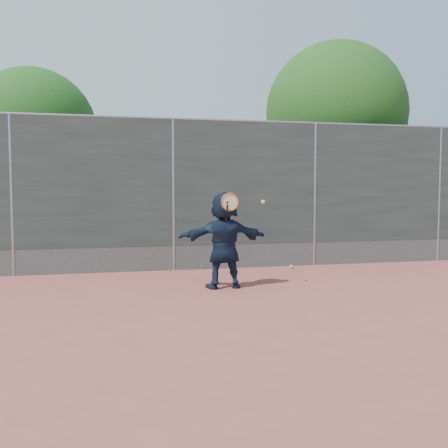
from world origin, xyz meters
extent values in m
plane|color=#9E4C42|center=(0.00, 0.00, 0.00)|extent=(80.00, 80.00, 0.00)
imported|color=#121F34|center=(0.58, 1.54, 0.79)|extent=(1.47, 0.48, 1.58)
sphere|color=#C0E031|center=(2.38, 3.21, 0.03)|extent=(0.07, 0.07, 0.07)
cube|color=#38423D|center=(0.00, 3.50, 1.75)|extent=(20.00, 0.04, 2.50)
cube|color=slate|center=(0.00, 3.50, 0.25)|extent=(20.00, 0.03, 0.50)
cylinder|color=gray|center=(0.00, 3.50, 3.00)|extent=(20.00, 0.05, 0.05)
cylinder|color=gray|center=(-3.00, 3.50, 1.50)|extent=(0.06, 0.06, 3.00)
cylinder|color=gray|center=(0.00, 3.50, 1.50)|extent=(0.06, 0.06, 3.00)
cylinder|color=gray|center=(3.00, 3.50, 1.50)|extent=(0.06, 0.06, 3.00)
cylinder|color=gray|center=(6.00, 3.50, 1.50)|extent=(0.06, 0.06, 3.00)
torus|color=#C75A12|center=(0.63, 1.34, 1.41)|extent=(0.29, 0.05, 0.29)
cylinder|color=beige|center=(0.63, 1.34, 1.41)|extent=(0.25, 0.03, 0.25)
cylinder|color=black|center=(0.58, 1.36, 1.21)|extent=(0.04, 0.13, 0.33)
sphere|color=#C0E031|center=(1.21, 1.42, 1.41)|extent=(0.07, 0.07, 0.07)
cylinder|color=#382314|center=(4.50, 5.70, 1.30)|extent=(0.28, 0.28, 2.60)
sphere|color=#23561C|center=(4.50, 5.70, 3.59)|extent=(3.60, 3.60, 3.60)
sphere|color=#23561C|center=(5.22, 5.90, 3.23)|extent=(2.52, 2.52, 2.52)
cylinder|color=#382314|center=(-3.00, 6.50, 1.10)|extent=(0.28, 0.28, 2.20)
sphere|color=#23561C|center=(-3.00, 6.50, 3.03)|extent=(3.00, 3.00, 3.00)
sphere|color=#23561C|center=(-2.40, 6.70, 2.73)|extent=(2.10, 2.10, 2.10)
cone|color=#387226|center=(0.25, 3.38, 0.13)|extent=(0.03, 0.03, 0.26)
cone|color=#387226|center=(0.55, 3.40, 0.15)|extent=(0.03, 0.03, 0.30)
cone|color=#387226|center=(-0.10, 3.36, 0.11)|extent=(0.03, 0.03, 0.22)
camera|label=1|loc=(-1.24, -6.36, 1.62)|focal=40.00mm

